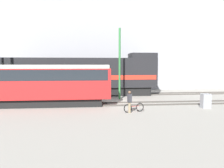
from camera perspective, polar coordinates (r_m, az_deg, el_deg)
ground_plane at (r=20.96m, az=1.23°, el=-4.87°), size 120.00×120.00×0.00m
track_near at (r=19.85m, az=1.63°, el=-5.21°), size 60.00×1.50×0.14m
track_far at (r=26.30m, az=-0.20°, el=-2.73°), size 60.00×1.51×0.14m
building_backdrop at (r=34.64m, az=-1.56°, el=10.65°), size 47.91×6.00×14.08m
freight_locomotive at (r=25.99m, az=-7.58°, el=2.14°), size 17.49×3.04×5.00m
streetcar at (r=19.97m, az=-18.84°, el=0.33°), size 12.54×2.54×3.59m
bicycle at (r=16.76m, az=5.74°, el=-6.18°), size 1.65×0.65×0.73m
person at (r=16.32m, az=4.61°, el=-4.09°), size 0.32×0.41×1.66m
utility_pole_right at (r=22.87m, az=2.00°, el=5.25°), size 0.21×0.21×7.40m
signal_box at (r=19.72m, az=23.27°, el=-4.11°), size 0.70×0.60×1.20m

